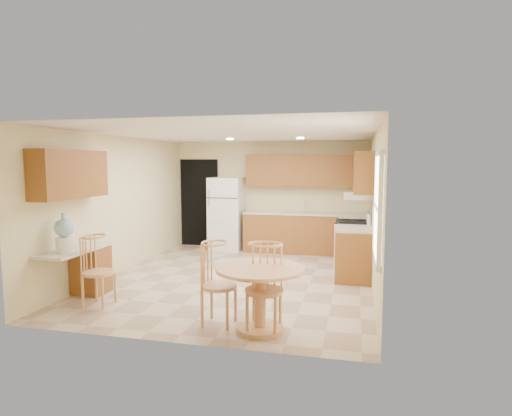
% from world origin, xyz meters
% --- Properties ---
extents(floor, '(5.50, 5.50, 0.00)m').
position_xyz_m(floor, '(0.00, 0.00, 0.00)').
color(floor, tan).
rests_on(floor, ground).
extents(ceiling, '(4.50, 5.50, 0.02)m').
position_xyz_m(ceiling, '(0.00, 0.00, 2.50)').
color(ceiling, white).
rests_on(ceiling, wall_back).
extents(wall_back, '(4.50, 0.02, 2.50)m').
position_xyz_m(wall_back, '(0.00, 2.75, 1.25)').
color(wall_back, beige).
rests_on(wall_back, floor).
extents(wall_front, '(4.50, 0.02, 2.50)m').
position_xyz_m(wall_front, '(0.00, -2.75, 1.25)').
color(wall_front, beige).
rests_on(wall_front, floor).
extents(wall_left, '(0.02, 5.50, 2.50)m').
position_xyz_m(wall_left, '(-2.25, 0.00, 1.25)').
color(wall_left, beige).
rests_on(wall_left, floor).
extents(wall_right, '(0.02, 5.50, 2.50)m').
position_xyz_m(wall_right, '(2.25, 0.00, 1.25)').
color(wall_right, beige).
rests_on(wall_right, floor).
extents(doorway, '(0.90, 0.02, 2.10)m').
position_xyz_m(doorway, '(-1.75, 2.73, 1.05)').
color(doorway, black).
rests_on(doorway, floor).
extents(base_cab_back, '(2.75, 0.60, 0.87)m').
position_xyz_m(base_cab_back, '(0.88, 2.45, 0.43)').
color(base_cab_back, '#925725').
rests_on(base_cab_back, floor).
extents(counter_back, '(2.75, 0.63, 0.04)m').
position_xyz_m(counter_back, '(0.88, 2.45, 0.89)').
color(counter_back, beige).
rests_on(counter_back, base_cab_back).
extents(base_cab_right_a, '(0.60, 0.59, 0.87)m').
position_xyz_m(base_cab_right_a, '(1.95, 1.85, 0.43)').
color(base_cab_right_a, '#925725').
rests_on(base_cab_right_a, floor).
extents(counter_right_a, '(0.63, 0.59, 0.04)m').
position_xyz_m(counter_right_a, '(1.95, 1.85, 0.89)').
color(counter_right_a, beige).
rests_on(counter_right_a, base_cab_right_a).
extents(base_cab_right_b, '(0.60, 0.80, 0.87)m').
position_xyz_m(base_cab_right_b, '(1.95, 0.40, 0.43)').
color(base_cab_right_b, '#925725').
rests_on(base_cab_right_b, floor).
extents(counter_right_b, '(0.63, 0.80, 0.04)m').
position_xyz_m(counter_right_b, '(1.95, 0.40, 0.89)').
color(counter_right_b, beige).
rests_on(counter_right_b, base_cab_right_b).
extents(upper_cab_back, '(2.75, 0.33, 0.70)m').
position_xyz_m(upper_cab_back, '(0.88, 2.58, 1.85)').
color(upper_cab_back, '#925725').
rests_on(upper_cab_back, wall_back).
extents(upper_cab_right, '(0.33, 2.42, 0.70)m').
position_xyz_m(upper_cab_right, '(2.08, 1.21, 1.85)').
color(upper_cab_right, '#925725').
rests_on(upper_cab_right, wall_right).
extents(upper_cab_left, '(0.33, 1.40, 0.70)m').
position_xyz_m(upper_cab_left, '(-2.08, -1.60, 1.85)').
color(upper_cab_left, '#925725').
rests_on(upper_cab_left, wall_left).
extents(sink, '(0.78, 0.44, 0.01)m').
position_xyz_m(sink, '(0.85, 2.45, 0.91)').
color(sink, silver).
rests_on(sink, counter_back).
extents(range_hood, '(0.50, 0.76, 0.14)m').
position_xyz_m(range_hood, '(2.00, 1.18, 1.42)').
color(range_hood, silver).
rests_on(range_hood, upper_cab_right).
extents(desk_pedestal, '(0.48, 0.42, 0.72)m').
position_xyz_m(desk_pedestal, '(-2.00, -1.32, 0.36)').
color(desk_pedestal, '#925725').
rests_on(desk_pedestal, floor).
extents(desk_top, '(0.50, 1.20, 0.04)m').
position_xyz_m(desk_top, '(-2.00, -1.70, 0.75)').
color(desk_top, beige).
rests_on(desk_top, desk_pedestal).
extents(window, '(0.06, 1.12, 1.30)m').
position_xyz_m(window, '(2.23, -1.85, 1.50)').
color(window, white).
rests_on(window, wall_right).
extents(can_light_a, '(0.14, 0.14, 0.02)m').
position_xyz_m(can_light_a, '(-0.50, 1.20, 2.48)').
color(can_light_a, white).
rests_on(can_light_a, ceiling).
extents(can_light_b, '(0.14, 0.14, 0.02)m').
position_xyz_m(can_light_b, '(0.90, 1.20, 2.48)').
color(can_light_b, white).
rests_on(can_light_b, ceiling).
extents(refrigerator, '(0.74, 0.72, 1.68)m').
position_xyz_m(refrigerator, '(-0.95, 2.40, 0.84)').
color(refrigerator, white).
rests_on(refrigerator, floor).
extents(stove, '(0.65, 0.76, 1.09)m').
position_xyz_m(stove, '(1.92, 1.18, 0.47)').
color(stove, white).
rests_on(stove, floor).
extents(dining_table, '(1.06, 1.06, 0.78)m').
position_xyz_m(dining_table, '(0.88, -2.20, 0.51)').
color(dining_table, tan).
rests_on(dining_table, floor).
extents(chair_table_a, '(0.45, 0.59, 1.03)m').
position_xyz_m(chair_table_a, '(0.33, -2.19, 0.63)').
color(chair_table_a, tan).
rests_on(chair_table_a, floor).
extents(chair_table_b, '(0.47, 0.47, 1.05)m').
position_xyz_m(chair_table_b, '(0.93, -2.30, 0.64)').
color(chair_table_b, tan).
rests_on(chair_table_b, floor).
extents(chair_desk, '(0.44, 0.56, 0.99)m').
position_xyz_m(chair_desk, '(-1.55, -1.89, 0.60)').
color(chair_desk, tan).
rests_on(chair_desk, floor).
extents(water_crock, '(0.26, 0.26, 0.54)m').
position_xyz_m(water_crock, '(-2.00, -1.90, 1.02)').
color(water_crock, white).
rests_on(water_crock, desk_top).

